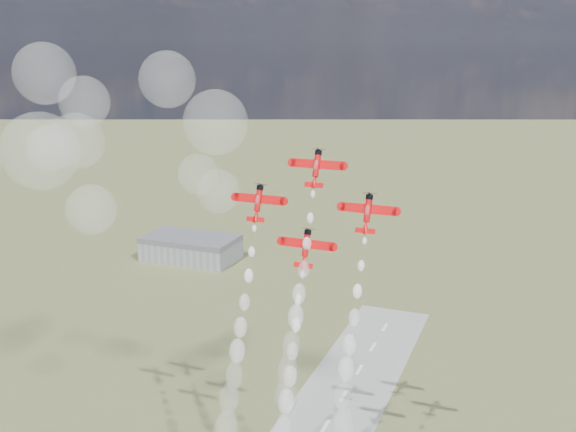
# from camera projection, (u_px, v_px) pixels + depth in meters

# --- Properties ---
(hangar) EXTENTS (50.00, 28.00, 13.00)m
(hangar) POSITION_uv_depth(u_px,v_px,m) (191.00, 248.00, 367.16)
(hangar) COLOR gray
(hangar) RESTS_ON ground
(plane_lead) EXTENTS (13.23, 6.04, 9.02)m
(plane_lead) POSITION_uv_depth(u_px,v_px,m) (316.00, 168.00, 162.39)
(plane_lead) COLOR red
(plane_lead) RESTS_ON ground
(plane_left) EXTENTS (13.23, 6.04, 9.02)m
(plane_left) POSITION_uv_depth(u_px,v_px,m) (258.00, 202.00, 166.35)
(plane_left) COLOR red
(plane_left) RESTS_ON ground
(plane_right) EXTENTS (13.23, 6.04, 9.02)m
(plane_right) POSITION_uv_depth(u_px,v_px,m) (368.00, 213.00, 156.57)
(plane_right) COLOR red
(plane_right) RESTS_ON ground
(plane_slot) EXTENTS (13.23, 6.04, 9.02)m
(plane_slot) POSITION_uv_depth(u_px,v_px,m) (306.00, 247.00, 160.53)
(plane_slot) COLOR red
(plane_slot) RESTS_ON ground
(smoke_trail_lead) EXTENTS (5.16, 20.48, 48.25)m
(smoke_trail_lead) POSITION_uv_depth(u_px,v_px,m) (291.00, 354.00, 158.40)
(smoke_trail_lead) COLOR white
(smoke_trail_lead) RESTS_ON plane_lead
(smoke_trail_left) EXTENTS (5.20, 20.69, 48.24)m
(smoke_trail_left) POSITION_uv_depth(u_px,v_px,m) (232.00, 385.00, 162.21)
(smoke_trail_left) COLOR white
(smoke_trail_left) RESTS_ON plane_left
(smoke_trail_right) EXTENTS (5.59, 20.98, 46.97)m
(smoke_trail_right) POSITION_uv_depth(u_px,v_px,m) (343.00, 406.00, 152.28)
(smoke_trail_right) COLOR white
(smoke_trail_right) RESTS_ON plane_right
(drifted_smoke_cloud) EXTENTS (69.88, 35.12, 50.02)m
(drifted_smoke_cloud) POSITION_uv_depth(u_px,v_px,m) (99.00, 135.00, 181.49)
(drifted_smoke_cloud) COLOR white
(drifted_smoke_cloud) RESTS_ON ground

